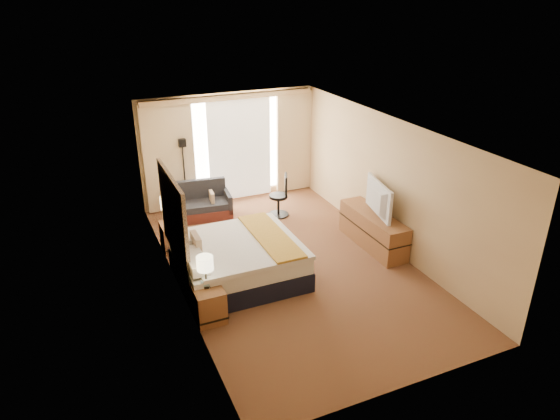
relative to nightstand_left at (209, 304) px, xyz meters
name	(u,v)px	position (x,y,z in m)	size (l,w,h in m)	color
floor	(290,263)	(1.87, 1.05, -0.28)	(4.20, 7.00, 0.02)	#531917
ceiling	(291,129)	(1.87, 1.05, 2.33)	(4.20, 7.00, 0.02)	white
wall_back	(229,147)	(1.87, 4.55, 1.02)	(4.20, 0.02, 2.60)	#DBBA85
wall_front	(412,305)	(1.87, -2.45, 1.02)	(4.20, 0.02, 2.60)	#DBBA85
wall_left	(174,221)	(-0.23, 1.05, 1.02)	(0.02, 7.00, 2.60)	#DBBA85
wall_right	(388,183)	(3.97, 1.05, 1.02)	(0.02, 7.00, 2.60)	#DBBA85
headboard	(173,217)	(-0.19, 1.25, 1.01)	(0.06, 1.85, 1.50)	black
nightstand_left	(209,304)	(0.00, 0.00, 0.00)	(0.45, 0.52, 0.55)	#935935
nightstand_right	(173,237)	(0.00, 2.50, 0.00)	(0.45, 0.52, 0.55)	#935935
media_dresser	(373,230)	(3.70, 1.05, 0.07)	(0.50, 1.80, 0.70)	#935935
window	(239,146)	(2.12, 4.52, 1.04)	(2.30, 0.02, 2.30)	silver
curtains	(230,144)	(1.87, 4.44, 1.13)	(4.12, 0.19, 2.56)	beige
bed	(238,260)	(0.81, 0.95, 0.10)	(2.10, 1.92, 1.02)	black
loveseat	(202,206)	(0.93, 3.78, -0.01)	(1.36, 0.83, 0.81)	#572219
floor_lamp	(183,160)	(0.72, 4.35, 0.93)	(0.21, 0.21, 1.70)	black
desk_chair	(281,197)	(2.60, 3.13, 0.16)	(0.49, 0.49, 0.98)	black
lamp_left	(205,264)	(0.00, 0.05, 0.70)	(0.26, 0.26, 0.54)	black
lamp_right	(168,203)	(-0.05, 2.48, 0.73)	(0.28, 0.28, 0.59)	black
tissue_box	(206,283)	(-0.01, 0.08, 0.33)	(0.13, 0.13, 0.12)	#95C9E6
telephone	(180,224)	(0.13, 2.36, 0.31)	(0.19, 0.14, 0.07)	black
television	(373,199)	(3.65, 1.06, 0.76)	(1.15, 0.15, 0.66)	black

